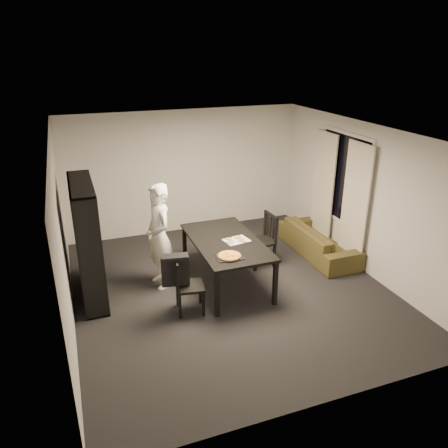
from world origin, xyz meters
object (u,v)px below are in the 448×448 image
object	(u,v)px
pepperoni_pizza	(229,256)
bookshelf	(88,241)
chair_left	(184,282)
sofa	(319,241)
person	(159,236)
chair_right	(265,236)
baking_tray	(229,257)
dining_table	(226,244)

from	to	relation	value
pepperoni_pizza	bookshelf	bearing A→B (deg)	153.63
chair_left	sofa	size ratio (longest dim) A/B	0.46
bookshelf	person	distance (m)	1.12
chair_right	baking_tray	size ratio (longest dim) A/B	2.45
chair_right	baking_tray	xyz separation A→B (m)	(-1.08, -1.01, 0.24)
bookshelf	chair_right	world-z (taller)	bookshelf
dining_table	sofa	distance (m)	2.16
dining_table	person	bearing A→B (deg)	162.88
dining_table	pepperoni_pizza	bearing A→B (deg)	-105.68
dining_table	pepperoni_pizza	xyz separation A→B (m)	(-0.17, -0.60, 0.10)
baking_tray	dining_table	bearing A→B (deg)	74.45
bookshelf	person	bearing A→B (deg)	-3.60
bookshelf	baking_tray	distance (m)	2.23
bookshelf	sofa	xyz separation A→B (m)	(4.24, 0.04, -0.67)
person	chair_right	bearing A→B (deg)	83.49
chair_right	person	world-z (taller)	person
dining_table	chair_right	distance (m)	1.02
person	pepperoni_pizza	size ratio (longest dim) A/B	5.09
chair_left	person	world-z (taller)	person
chair_left	person	distance (m)	1.01
baking_tray	pepperoni_pizza	xyz separation A→B (m)	(-0.00, -0.01, 0.02)
chair_left	sofa	bearing A→B (deg)	-61.93
chair_left	pepperoni_pizza	bearing A→B (deg)	-80.93
chair_right	sofa	size ratio (longest dim) A/B	0.51
chair_right	baking_tray	bearing A→B (deg)	-51.06
pepperoni_pizza	sofa	size ratio (longest dim) A/B	0.18
pepperoni_pizza	dining_table	bearing A→B (deg)	74.32
chair_right	person	xyz separation A→B (m)	(-1.96, -0.10, 0.33)
sofa	person	bearing A→B (deg)	91.93
person	sofa	bearing A→B (deg)	82.47
bookshelf	dining_table	distance (m)	2.21
dining_table	sofa	xyz separation A→B (m)	(2.08, 0.43, -0.44)
chair_left	baking_tray	distance (m)	0.79
chair_right	sofa	xyz separation A→B (m)	(1.16, 0.00, -0.28)
bookshelf	chair_left	distance (m)	1.67
baking_tray	sofa	bearing A→B (deg)	24.38
chair_right	person	distance (m)	2.00
bookshelf	dining_table	size ratio (longest dim) A/B	1.00
person	baking_tray	xyz separation A→B (m)	(0.89, -0.91, -0.09)
dining_table	chair_left	size ratio (longest dim) A/B	2.14
sofa	dining_table	bearing A→B (deg)	101.68
dining_table	baking_tray	size ratio (longest dim) A/B	4.76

